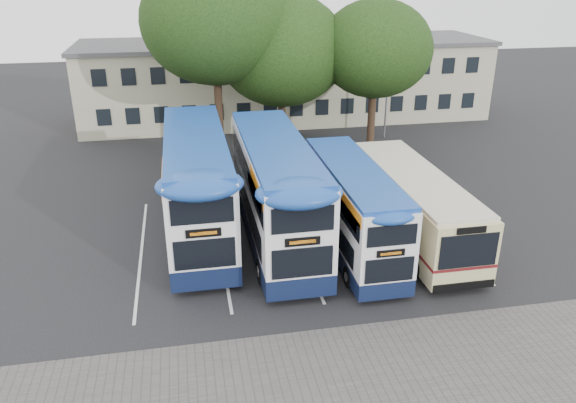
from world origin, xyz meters
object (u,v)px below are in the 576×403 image
(bus_dd_right, at_px, (353,205))
(lamp_post, at_px, (389,67))
(tree_mid, at_px, (282,50))
(bus_dd_left, at_px, (197,181))
(bus_single, at_px, (412,201))
(tree_left, at_px, (215,21))
(tree_right, at_px, (376,49))
(bus_dd_mid, at_px, (276,187))

(bus_dd_right, bearing_deg, lamp_post, 65.36)
(tree_mid, xyz_separation_m, bus_dd_left, (-6.06, -11.52, -4.09))
(bus_single, bearing_deg, bus_dd_right, -166.86)
(tree_left, distance_m, bus_single, 16.78)
(lamp_post, xyz_separation_m, bus_single, (-4.38, -15.59, -3.30))
(tree_right, relative_size, bus_dd_left, 0.86)
(lamp_post, distance_m, bus_dd_left, 19.56)
(bus_dd_right, relative_size, bus_single, 0.88)
(tree_right, height_order, bus_dd_mid, tree_right)
(bus_dd_left, distance_m, bus_dd_right, 7.22)
(tree_left, bearing_deg, bus_dd_mid, -82.78)
(lamp_post, xyz_separation_m, bus_dd_right, (-7.48, -16.31, -2.95))
(tree_mid, bearing_deg, bus_dd_right, -87.97)
(lamp_post, relative_size, bus_single, 0.86)
(tree_left, bearing_deg, tree_right, -5.86)
(tree_mid, bearing_deg, bus_dd_mid, -101.51)
(bus_dd_left, bearing_deg, tree_right, 40.24)
(bus_dd_mid, bearing_deg, tree_mid, 78.49)
(tree_left, distance_m, bus_dd_left, 12.64)
(lamp_post, height_order, bus_dd_left, lamp_post)
(tree_mid, height_order, bus_dd_mid, tree_mid)
(tree_mid, bearing_deg, lamp_post, 13.03)
(tree_right, relative_size, bus_dd_mid, 0.87)
(tree_right, bearing_deg, bus_single, -99.79)
(tree_right, xyz_separation_m, bus_dd_right, (-5.20, -12.90, -4.73))
(bus_dd_mid, bearing_deg, lamp_post, 54.21)
(bus_dd_left, height_order, bus_dd_mid, bus_dd_left)
(tree_left, bearing_deg, lamp_post, 11.11)
(tree_mid, relative_size, bus_dd_right, 1.10)
(bus_dd_right, bearing_deg, bus_single, 13.14)
(bus_dd_right, bearing_deg, tree_mid, 92.03)
(bus_dd_mid, height_order, bus_dd_right, bus_dd_mid)
(lamp_post, xyz_separation_m, bus_dd_left, (-14.06, -13.37, -2.44))
(lamp_post, height_order, tree_left, tree_left)
(bus_dd_mid, xyz_separation_m, bus_single, (6.23, -0.86, -0.82))
(tree_left, xyz_separation_m, bus_dd_left, (-1.87, -10.98, -5.97))
(tree_left, bearing_deg, bus_dd_left, -99.69)
(lamp_post, xyz_separation_m, bus_dd_mid, (-10.62, -14.73, -2.48))
(lamp_post, height_order, tree_mid, tree_mid)
(tree_right, distance_m, bus_single, 13.36)
(lamp_post, distance_m, bus_dd_mid, 18.33)
(bus_dd_mid, bearing_deg, bus_single, -7.82)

